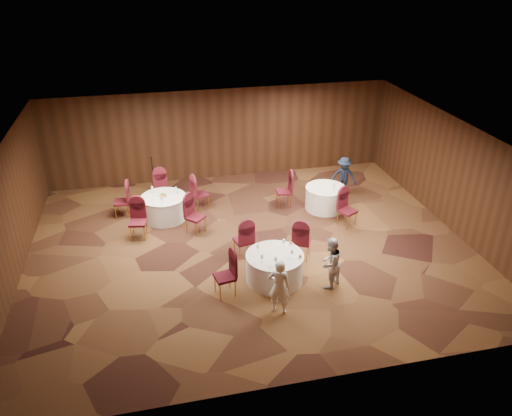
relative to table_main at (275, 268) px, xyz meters
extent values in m
plane|color=black|center=(-0.25, 1.66, -0.38)|extent=(12.00, 12.00, 0.00)
plane|color=silver|center=(-0.25, 1.66, 2.82)|extent=(12.00, 12.00, 0.00)
plane|color=black|center=(-0.25, 6.66, 1.22)|extent=(12.00, 0.00, 12.00)
plane|color=black|center=(-0.25, -3.34, 1.22)|extent=(12.00, 0.00, 12.00)
plane|color=black|center=(-6.25, 1.66, 1.22)|extent=(0.00, 10.00, 10.00)
plane|color=black|center=(5.75, 1.66, 1.22)|extent=(0.00, 10.00, 10.00)
cylinder|color=white|center=(0.00, 0.00, -0.02)|extent=(1.41, 1.41, 0.72)
cylinder|color=white|center=(0.00, 0.00, 0.35)|extent=(1.44, 1.44, 0.03)
cylinder|color=white|center=(-2.48, 3.88, -0.02)|extent=(1.34, 1.34, 0.72)
cylinder|color=white|center=(-2.48, 3.88, 0.35)|extent=(1.36, 1.36, 0.03)
cylinder|color=white|center=(2.54, 3.42, -0.02)|extent=(1.24, 1.24, 0.72)
cylinder|color=white|center=(2.54, 3.42, 0.35)|extent=(1.26, 1.26, 0.03)
cylinder|color=silver|center=(0.32, 0.33, 0.37)|extent=(0.06, 0.06, 0.01)
cylinder|color=silver|center=(0.32, 0.33, 0.43)|extent=(0.01, 0.01, 0.11)
cone|color=silver|center=(0.32, 0.33, 0.53)|extent=(0.08, 0.08, 0.10)
cylinder|color=silver|center=(-0.37, 0.24, 0.37)|extent=(0.06, 0.06, 0.01)
cylinder|color=silver|center=(-0.37, 0.24, 0.43)|extent=(0.01, 0.01, 0.11)
cone|color=silver|center=(-0.37, 0.24, 0.53)|extent=(0.08, 0.08, 0.10)
cylinder|color=silver|center=(-0.38, -0.22, 0.37)|extent=(0.06, 0.06, 0.01)
cylinder|color=silver|center=(-0.38, -0.22, 0.43)|extent=(0.01, 0.01, 0.11)
cone|color=silver|center=(-0.38, -0.22, 0.53)|extent=(0.08, 0.08, 0.10)
cylinder|color=silver|center=(0.38, -0.18, 0.37)|extent=(0.06, 0.06, 0.01)
cylinder|color=silver|center=(0.38, -0.18, 0.43)|extent=(0.01, 0.01, 0.11)
cone|color=silver|center=(0.38, -0.18, 0.53)|extent=(0.08, 0.08, 0.10)
cylinder|color=silver|center=(-0.09, -0.41, 0.37)|extent=(0.06, 0.06, 0.01)
cylinder|color=silver|center=(-0.09, -0.41, 0.43)|extent=(0.01, 0.01, 0.11)
cone|color=silver|center=(-0.09, -0.41, 0.53)|extent=(0.08, 0.08, 0.10)
cylinder|color=white|center=(-0.02, -0.52, 0.37)|extent=(0.15, 0.15, 0.01)
sphere|color=#9E6B33|center=(-0.02, -0.52, 0.41)|extent=(0.08, 0.08, 0.08)
cylinder|color=white|center=(0.57, -0.25, 0.37)|extent=(0.15, 0.15, 0.01)
sphere|color=#9E6B33|center=(0.57, -0.25, 0.41)|extent=(0.08, 0.08, 0.08)
cylinder|color=white|center=(0.53, 0.40, 0.37)|extent=(0.15, 0.15, 0.01)
sphere|color=#9E6B33|center=(0.53, 0.40, 0.41)|extent=(0.08, 0.08, 0.08)
cylinder|color=silver|center=(-2.07, 4.00, 0.37)|extent=(0.06, 0.06, 0.01)
cylinder|color=silver|center=(-2.07, 4.00, 0.43)|extent=(0.01, 0.01, 0.11)
cone|color=silver|center=(-2.07, 4.00, 0.53)|extent=(0.08, 0.08, 0.10)
cylinder|color=silver|center=(-2.78, 4.22, 0.37)|extent=(0.06, 0.06, 0.01)
cylinder|color=silver|center=(-2.78, 4.22, 0.43)|extent=(0.01, 0.01, 0.11)
cone|color=silver|center=(-2.78, 4.22, 0.53)|extent=(0.08, 0.08, 0.10)
cylinder|color=silver|center=(-2.53, 3.42, 0.37)|extent=(0.06, 0.06, 0.01)
cylinder|color=silver|center=(-2.53, 3.42, 0.43)|extent=(0.01, 0.01, 0.11)
cone|color=silver|center=(-2.53, 3.42, 0.53)|extent=(0.08, 0.08, 0.10)
cylinder|color=olive|center=(-2.48, 3.88, 0.39)|extent=(0.22, 0.22, 0.06)
sphere|color=#9E6B33|center=(-2.51, 3.90, 0.45)|extent=(0.07, 0.07, 0.07)
sphere|color=#9E6B33|center=(-2.44, 3.86, 0.45)|extent=(0.07, 0.07, 0.07)
cylinder|color=silver|center=(2.72, 3.20, 0.37)|extent=(0.06, 0.06, 0.01)
cylinder|color=silver|center=(2.72, 3.20, 0.43)|extent=(0.01, 0.01, 0.11)
cone|color=silver|center=(2.72, 3.20, 0.53)|extent=(0.08, 0.08, 0.10)
cylinder|color=black|center=(-2.71, 5.16, -0.37)|extent=(0.24, 0.24, 0.02)
cylinder|color=black|center=(-2.71, 5.16, 0.39)|extent=(0.02, 0.02, 1.50)
cylinder|color=black|center=(-2.71, 5.21, 1.11)|extent=(0.04, 0.12, 0.04)
imported|color=white|center=(-0.21, -1.20, 0.32)|extent=(0.60, 0.53, 1.38)
imported|color=silver|center=(1.24, -0.52, 0.29)|extent=(0.83, 0.80, 1.34)
imported|color=black|center=(3.47, 4.24, 0.29)|extent=(1.00, 0.88, 1.34)
camera|label=1|loc=(-2.71, -9.92, 7.03)|focal=35.00mm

